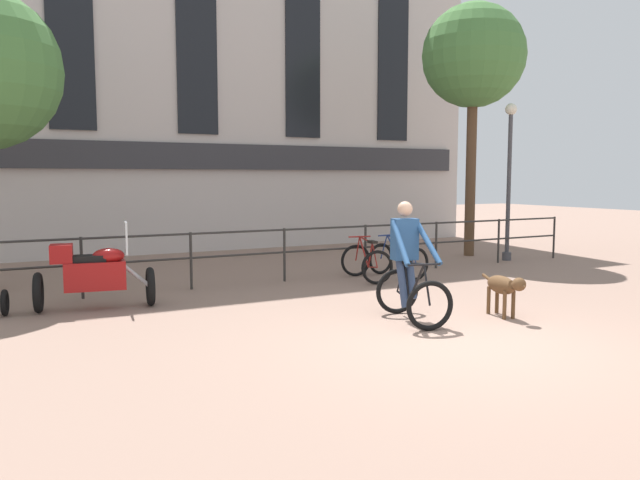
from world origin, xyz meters
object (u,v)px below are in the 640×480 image
parked_motorcycle (94,274)px  parked_bicycle_mid_left (398,260)px  parked_bicycle_near_lamp (366,262)px  dog (504,286)px  street_lamp (509,172)px  cyclist_with_bike (409,267)px

parked_motorcycle → parked_bicycle_mid_left: size_ratio=1.54×
parked_bicycle_near_lamp → dog: bearing=98.8°
parked_motorcycle → parked_bicycle_near_lamp: parked_motorcycle is taller
parked_motorcycle → street_lamp: street_lamp is taller
parked_motorcycle → street_lamp: (9.84, 1.22, 1.60)m
parked_motorcycle → parked_bicycle_near_lamp: bearing=-77.6°
cyclist_with_bike → parked_motorcycle: 4.83m
cyclist_with_bike → parked_bicycle_near_lamp: (1.30, 3.19, -0.41)m
street_lamp → parked_bicycle_near_lamp: bearing=-169.1°
dog → parked_bicycle_near_lamp: 3.73m
cyclist_with_bike → parked_motorcycle: cyclist_with_bike is taller
dog → parked_motorcycle: 6.21m
cyclist_with_bike → parked_bicycle_mid_left: 3.82m
parked_bicycle_near_lamp → street_lamp: street_lamp is taller
parked_bicycle_mid_left → cyclist_with_bike: bearing=48.9°
cyclist_with_bike → dog: size_ratio=1.65×
dog → street_lamp: size_ratio=0.27×
cyclist_with_bike → parked_bicycle_mid_left: size_ratio=1.43×
cyclist_with_bike → parked_bicycle_mid_left: bearing=69.1°
parked_motorcycle → cyclist_with_bike: bearing=-117.6°
cyclist_with_bike → parked_bicycle_near_lamp: bearing=79.9°
cyclist_with_bike → parked_bicycle_near_lamp: size_ratio=1.42×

